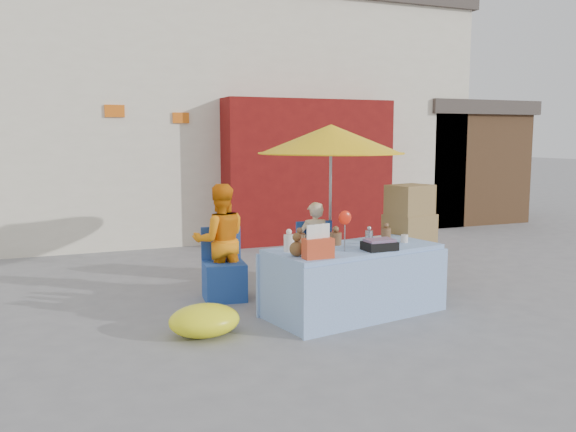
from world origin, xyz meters
name	(u,v)px	position (x,y,z in m)	size (l,w,h in m)	color
ground	(285,314)	(0.00, 0.00, 0.00)	(80.00, 80.00, 0.00)	slate
backdrop	(177,83)	(0.52, 7.52, 3.10)	(14.00, 8.00, 7.80)	silver
market_table	(353,280)	(0.69, -0.27, 0.38)	(2.07, 1.24, 1.17)	#9BC4F8
chair_left	(224,278)	(-0.44, 0.85, 0.26)	(0.53, 0.53, 0.85)	#204393
chair_right	(319,270)	(0.81, 0.85, 0.26)	(0.53, 0.53, 0.85)	#204393
vendor_orange	(220,241)	(-0.44, 0.99, 0.69)	(0.67, 0.52, 1.38)	orange
vendor_beige	(314,245)	(0.81, 0.99, 0.55)	(0.40, 0.26, 1.11)	beige
umbrella	(331,140)	(1.11, 1.14, 1.89)	(1.90, 1.90, 2.09)	gray
box_stack	(409,242)	(1.85, 0.39, 0.62)	(0.71, 0.64, 1.34)	black
tarp_bundle	(204,320)	(-1.01, -0.38, 0.16)	(0.70, 0.56, 0.31)	#F7F61A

